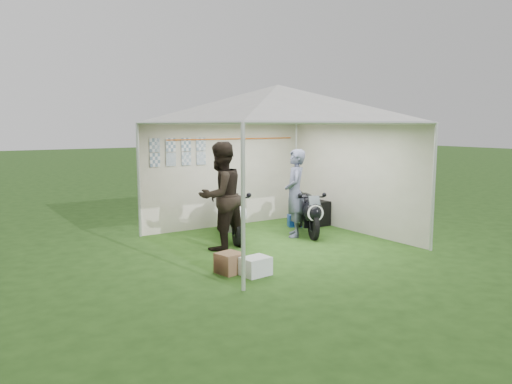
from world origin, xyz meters
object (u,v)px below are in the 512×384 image
(paddock_stand, at_px, (296,220))
(person_dark_jacket, at_px, (221,196))
(equipment_box, at_px, (315,213))
(person_blue_jacket, at_px, (295,193))
(crate_2, at_px, (242,265))
(canopy_tent, at_px, (277,108))
(crate_0, at_px, (256,266))
(crate_1, at_px, (229,263))
(motorcycle_white, at_px, (231,213))
(motorcycle_black, at_px, (306,211))

(paddock_stand, distance_m, person_dark_jacket, 2.69)
(equipment_box, bearing_deg, person_blue_jacket, -149.89)
(person_blue_jacket, distance_m, crate_2, 2.76)
(canopy_tent, height_order, crate_0, canopy_tent)
(paddock_stand, distance_m, person_blue_jacket, 1.25)
(paddock_stand, height_order, equipment_box, equipment_box)
(crate_0, distance_m, crate_2, 0.30)
(person_dark_jacket, bearing_deg, equipment_box, 179.55)
(person_blue_jacket, bearing_deg, crate_0, -14.90)
(crate_2, bearing_deg, person_dark_jacket, 73.68)
(person_dark_jacket, bearing_deg, crate_1, 51.26)
(equipment_box, relative_size, crate_1, 1.57)
(person_dark_jacket, bearing_deg, motorcycle_white, -148.08)
(motorcycle_white, relative_size, crate_2, 6.72)
(motorcycle_black, relative_size, crate_1, 4.81)
(person_dark_jacket, xyz_separation_m, equipment_box, (2.83, 0.70, -0.71))
(person_blue_jacket, bearing_deg, paddock_stand, 175.68)
(crate_1, bearing_deg, person_blue_jacket, 31.46)
(crate_1, bearing_deg, crate_2, -7.47)
(person_dark_jacket, distance_m, person_blue_jacket, 1.78)
(canopy_tent, relative_size, crate_1, 16.07)
(motorcycle_white, relative_size, person_blue_jacket, 1.04)
(motorcycle_black, bearing_deg, crate_1, -128.41)
(crate_2, bearing_deg, person_blue_jacket, 34.39)
(motorcycle_white, bearing_deg, canopy_tent, -32.66)
(motorcycle_black, height_order, crate_0, motorcycle_black)
(person_blue_jacket, bearing_deg, equipment_box, 155.15)
(person_blue_jacket, distance_m, equipment_box, 1.36)
(motorcycle_white, relative_size, paddock_stand, 5.11)
(motorcycle_black, height_order, crate_1, motorcycle_black)
(paddock_stand, distance_m, crate_2, 3.61)
(motorcycle_black, distance_m, person_blue_jacket, 0.51)
(motorcycle_black, xyz_separation_m, paddock_stand, (0.32, 0.75, -0.36))
(canopy_tent, height_order, paddock_stand, canopy_tent)
(canopy_tent, relative_size, motorcycle_white, 3.07)
(canopy_tent, xyz_separation_m, motorcycle_white, (-0.57, 0.74, -2.05))
(motorcycle_black, height_order, person_dark_jacket, person_dark_jacket)
(crate_0, bearing_deg, motorcycle_white, 68.34)
(equipment_box, bearing_deg, crate_1, -148.95)
(equipment_box, bearing_deg, motorcycle_black, -141.24)
(person_dark_jacket, relative_size, person_blue_jacket, 1.11)
(crate_0, bearing_deg, paddock_stand, 42.84)
(canopy_tent, relative_size, paddock_stand, 15.70)
(canopy_tent, relative_size, equipment_box, 10.22)
(person_blue_jacket, relative_size, crate_0, 4.25)
(crate_1, bearing_deg, paddock_stand, 36.44)
(person_dark_jacket, distance_m, crate_1, 1.72)
(equipment_box, height_order, crate_1, equipment_box)
(paddock_stand, bearing_deg, person_blue_jacket, -129.36)
(canopy_tent, distance_m, person_dark_jacket, 1.95)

